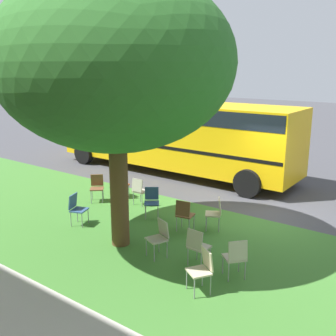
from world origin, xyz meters
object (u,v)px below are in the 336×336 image
at_px(chair_3, 77,207).
at_px(chair_9, 152,200).
at_px(chair_4, 184,213).
at_px(chair_10, 159,235).
at_px(chair_6, 140,189).
at_px(chair_2, 216,211).
at_px(street_tree, 115,63).
at_px(chair_1, 202,267).
at_px(chair_5, 120,183).
at_px(school_bus, 172,130).
at_px(chair_8, 236,256).
at_px(chair_0, 197,245).
at_px(chair_7, 97,186).

distance_m(chair_3, chair_9, 2.13).
bearing_deg(chair_4, chair_10, 102.38).
bearing_deg(chair_6, chair_2, 174.42).
xyz_separation_m(street_tree, chair_1, (-2.76, 0.66, -3.82)).
height_order(chair_1, chair_3, same).
bearing_deg(chair_1, chair_5, -32.11).
xyz_separation_m(chair_1, chair_5, (5.24, -3.29, 0.00)).
xyz_separation_m(chair_5, school_bus, (0.58, -3.82, 1.24)).
bearing_deg(school_bus, chair_3, 101.30).
height_order(chair_1, chair_4, same).
bearing_deg(chair_10, chair_2, -97.05).
xyz_separation_m(chair_8, school_bus, (6.12, -6.29, 1.24)).
relative_size(chair_1, school_bus, 0.08).
bearing_deg(chair_5, chair_10, 144.68).
relative_size(chair_1, chair_8, 1.00).
relative_size(chair_0, school_bus, 0.08).
relative_size(chair_4, chair_5, 1.00).
xyz_separation_m(chair_10, school_bus, (4.24, -6.42, 1.24)).
relative_size(chair_5, school_bus, 0.08).
height_order(chair_4, school_bus, school_bus).
relative_size(chair_1, chair_3, 1.00).
height_order(chair_0, chair_5, same).
bearing_deg(chair_3, street_tree, 173.91).
bearing_deg(chair_9, chair_7, -1.02).
bearing_deg(chair_8, chair_2, -51.16).
xyz_separation_m(chair_1, chair_9, (3.29, -2.56, 0.00)).
bearing_deg(chair_3, chair_2, -148.77).
bearing_deg(chair_9, chair_10, 132.54).
distance_m(street_tree, chair_8, 4.90).
xyz_separation_m(chair_1, chair_7, (5.59, -2.60, 0.00)).
relative_size(street_tree, chair_8, 7.21).
bearing_deg(chair_10, chair_0, -173.94).
height_order(street_tree, school_bus, street_tree).
xyz_separation_m(chair_3, chair_9, (-1.29, -1.70, 0.00)).
distance_m(chair_8, chair_10, 1.88).
relative_size(chair_0, chair_3, 1.00).
bearing_deg(chair_7, chair_3, 120.29).
distance_m(chair_2, chair_4, 0.85).
bearing_deg(chair_1, chair_7, -24.91).
distance_m(street_tree, chair_4, 4.22).
height_order(chair_1, chair_5, same).
height_order(chair_0, chair_4, same).
bearing_deg(chair_10, chair_7, -25.37).
height_order(chair_3, chair_6, same).
distance_m(chair_2, chair_3, 3.81).
height_order(chair_6, chair_10, same).
distance_m(chair_0, chair_3, 3.96).
xyz_separation_m(chair_4, chair_6, (2.31, -0.89, 0.00)).
distance_m(chair_3, chair_8, 4.87).
xyz_separation_m(street_tree, chair_0, (-2.15, -0.14, -3.82)).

